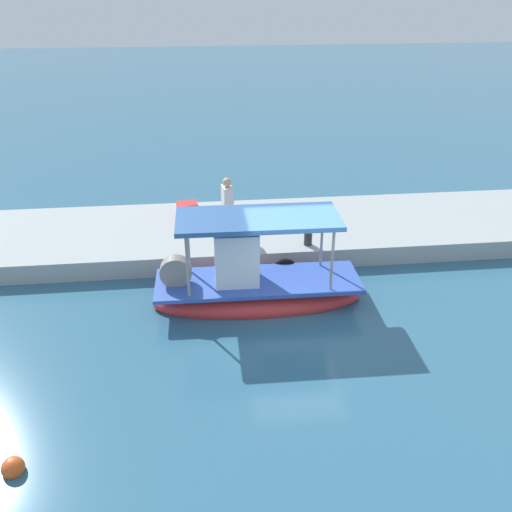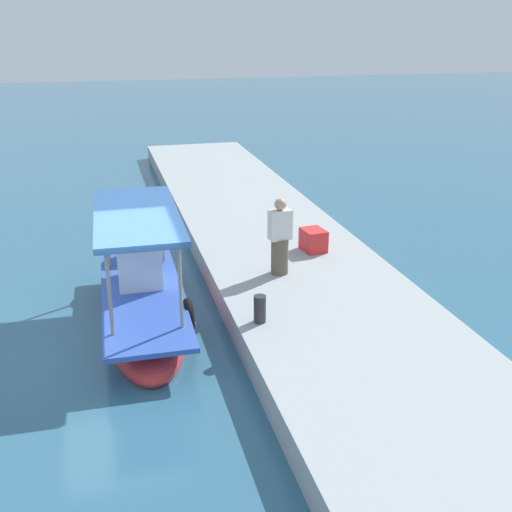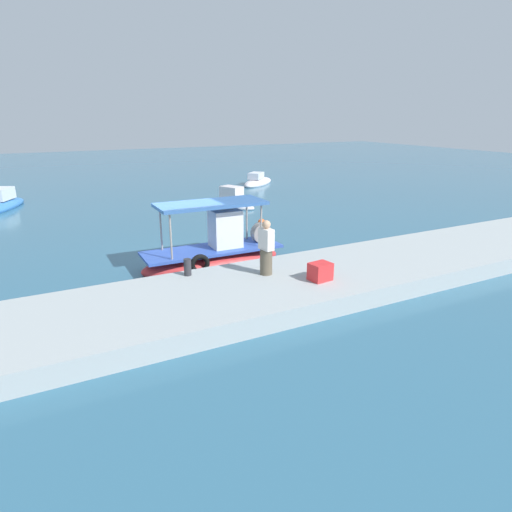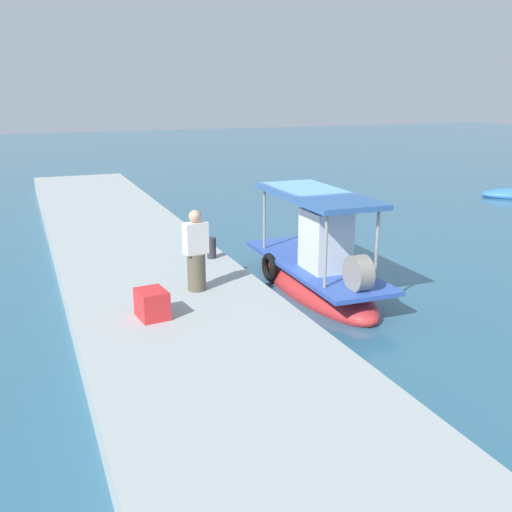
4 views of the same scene
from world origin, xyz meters
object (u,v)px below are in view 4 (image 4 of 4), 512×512
at_px(main_fishing_boat, 316,272).
at_px(mooring_bollard, 212,248).
at_px(fisherman_near_bollard, 196,254).
at_px(cargo_crate, 152,304).

bearing_deg(main_fishing_boat, mooring_bollard, -130.93).
distance_m(main_fishing_boat, fisherman_near_bollard, 3.35).
bearing_deg(mooring_bollard, cargo_crate, -33.61).
bearing_deg(fisherman_near_bollard, cargo_crate, -45.65).
relative_size(fisherman_near_bollard, mooring_bollard, 3.27).
distance_m(fisherman_near_bollard, cargo_crate, 1.85).
xyz_separation_m(main_fishing_boat, mooring_bollard, (-1.83, -2.11, 0.37)).
distance_m(main_fishing_boat, mooring_bollard, 2.82).
distance_m(fisherman_near_bollard, mooring_bollard, 2.59).
relative_size(mooring_bollard, cargo_crate, 0.83).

